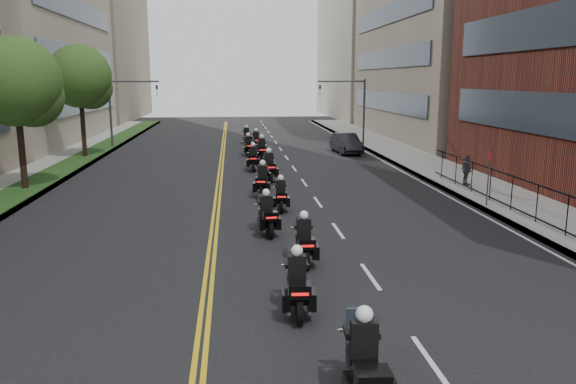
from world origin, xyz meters
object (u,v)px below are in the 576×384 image
object	(u,v)px
motorcycle_2	(297,287)
motorcycle_8	(253,159)
pedestrian_c	(467,170)
motorcycle_7	(269,168)
motorcycle_4	(267,216)
motorcycle_11	(256,141)
motorcycle_6	(263,182)
motorcycle_9	(262,151)
motorcycle_1	(364,368)
motorcycle_5	(281,196)
motorcycle_12	(247,136)
motorcycle_10	(248,147)
motorcycle_3	(304,243)
parked_sedan	(346,143)

from	to	relation	value
motorcycle_2	motorcycle_8	size ratio (longest dim) A/B	0.96
motorcycle_2	pedestrian_c	xyz separation A→B (m)	(10.63, 14.96, 0.28)
motorcycle_2	motorcycle_7	size ratio (longest dim) A/B	0.91
motorcycle_4	motorcycle_11	size ratio (longest dim) A/B	0.98
motorcycle_4	motorcycle_6	size ratio (longest dim) A/B	0.95
motorcycle_7	motorcycle_9	world-z (taller)	motorcycle_9
motorcycle_1	pedestrian_c	xyz separation A→B (m)	(9.93, 19.02, 0.24)
motorcycle_1	motorcycle_6	size ratio (longest dim) A/B	1.02
motorcycle_4	motorcycle_9	bearing A→B (deg)	80.91
motorcycle_5	pedestrian_c	world-z (taller)	pedestrian_c
motorcycle_1	motorcycle_12	xyz separation A→B (m)	(-0.90, 40.65, -0.06)
motorcycle_9	motorcycle_10	size ratio (longest dim) A/B	1.10
motorcycle_6	pedestrian_c	distance (m)	10.75
motorcycle_5	motorcycle_7	world-z (taller)	motorcycle_7
motorcycle_8	motorcycle_3	bearing A→B (deg)	-85.06
motorcycle_3	motorcycle_5	xyz separation A→B (m)	(-0.10, 7.16, -0.03)
motorcycle_8	motorcycle_11	xyz separation A→B (m)	(0.66, 10.51, -0.02)
motorcycle_9	motorcycle_11	bearing A→B (deg)	90.23
motorcycle_7	motorcycle_12	xyz separation A→B (m)	(-0.73, 18.55, -0.09)
motorcycle_6	pedestrian_c	xyz separation A→B (m)	(10.70, 0.94, 0.26)
motorcycle_6	motorcycle_9	xyz separation A→B (m)	(0.60, 11.59, 0.05)
motorcycle_2	motorcycle_3	size ratio (longest dim) A/B	1.03
motorcycle_2	motorcycle_7	world-z (taller)	motorcycle_7
motorcycle_8	parked_sedan	distance (m)	10.58
motorcycle_6	motorcycle_11	distance (m)	18.34
motorcycle_1	motorcycle_2	bearing A→B (deg)	103.37
motorcycle_11	motorcycle_12	xyz separation A→B (m)	(-0.64, 4.24, -0.02)
motorcycle_6	pedestrian_c	size ratio (longest dim) A/B	1.49
motorcycle_2	motorcycle_11	xyz separation A→B (m)	(0.44, 32.35, 0.01)
motorcycle_4	parked_sedan	bearing A→B (deg)	64.81
motorcycle_12	motorcycle_3	bearing A→B (deg)	-94.85
motorcycle_1	motorcycle_11	size ratio (longest dim) A/B	1.05
motorcycle_3	motorcycle_11	bearing A→B (deg)	91.61
motorcycle_8	motorcycle_7	bearing A→B (deg)	-76.69
motorcycle_1	motorcycle_6	xyz separation A→B (m)	(-0.77, 18.08, -0.02)
motorcycle_7	motorcycle_6	bearing A→B (deg)	-100.21
motorcycle_8	motorcycle_12	distance (m)	14.75
motorcycle_11	parked_sedan	bearing A→B (deg)	-28.14
motorcycle_8	motorcycle_10	distance (m)	6.78
motorcycle_8	pedestrian_c	world-z (taller)	motorcycle_8
motorcycle_9	motorcycle_12	bearing A→B (deg)	93.30
pedestrian_c	motorcycle_8	bearing A→B (deg)	53.49
motorcycle_1	motorcycle_8	distance (m)	25.91
parked_sedan	motorcycle_8	bearing A→B (deg)	-138.34
motorcycle_6	motorcycle_1	bearing A→B (deg)	-80.34
motorcycle_2	motorcycle_3	xyz separation A→B (m)	(0.65, 3.73, -0.02)
motorcycle_2	motorcycle_6	distance (m)	14.02
motorcycle_8	motorcycle_11	bearing A→B (deg)	88.62
motorcycle_1	motorcycle_5	world-z (taller)	motorcycle_1
motorcycle_3	motorcycle_11	xyz separation A→B (m)	(-0.21, 28.62, 0.02)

